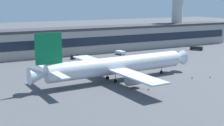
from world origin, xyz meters
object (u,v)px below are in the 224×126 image
object	(u,v)px
follow_me_car	(75,56)
traffic_cone_2	(149,89)
traffic_cone_0	(192,78)
airliner	(115,66)
belt_loader	(197,48)
stair_truck	(50,58)
traffic_cone_1	(210,77)
control_tower	(177,7)
pushback_tractor	(121,52)

from	to	relation	value
follow_me_car	traffic_cone_2	size ratio (longest dim) A/B	6.22
traffic_cone_0	traffic_cone_2	bearing A→B (deg)	-166.80
airliner	belt_loader	world-z (taller)	airliner
stair_truck	traffic_cone_1	world-z (taller)	stair_truck
traffic_cone_1	traffic_cone_2	bearing A→B (deg)	-173.87
belt_loader	control_tower	bearing A→B (deg)	76.93
follow_me_car	traffic_cone_0	bearing A→B (deg)	-67.77
stair_truck	follow_me_car	world-z (taller)	stair_truck
traffic_cone_2	airliner	bearing A→B (deg)	101.76
belt_loader	pushback_tractor	world-z (taller)	belt_loader
stair_truck	traffic_cone_0	bearing A→B (deg)	-54.58
stair_truck	traffic_cone_1	size ratio (longest dim) A/B	8.89
pushback_tractor	follow_me_car	world-z (taller)	follow_me_car
control_tower	belt_loader	distance (m)	31.70
belt_loader	pushback_tractor	xyz separation A→B (m)	(-41.81, 6.65, -0.10)
pushback_tractor	traffic_cone_0	size ratio (longest dim) A/B	7.22
traffic_cone_1	traffic_cone_2	distance (m)	27.09
pushback_tractor	traffic_cone_0	bearing A→B (deg)	-92.17
pushback_tractor	traffic_cone_0	distance (m)	52.33
traffic_cone_2	follow_me_car	bearing A→B (deg)	90.56
control_tower	traffic_cone_0	world-z (taller)	control_tower
stair_truck	traffic_cone_2	distance (m)	54.44
traffic_cone_0	stair_truck	bearing A→B (deg)	125.42
belt_loader	follow_me_car	size ratio (longest dim) A/B	1.37
airliner	follow_me_car	xyz separation A→B (m)	(2.47, 42.66, -3.84)
belt_loader	pushback_tractor	distance (m)	42.33
follow_me_car	traffic_cone_1	xyz separation A→B (m)	(27.49, -54.34, -0.74)
control_tower	traffic_cone_1	distance (m)	85.89
follow_me_car	traffic_cone_0	world-z (taller)	follow_me_car
stair_truck	follow_me_car	size ratio (longest dim) A/B	1.34
airliner	control_tower	world-z (taller)	control_tower
control_tower	stair_truck	xyz separation A→B (m)	(-83.31, -21.22, -19.76)
belt_loader	pushback_tractor	size ratio (longest dim) A/B	1.22
airliner	pushback_tractor	world-z (taller)	airliner
belt_loader	traffic_cone_1	xyz separation A→B (m)	(-37.69, -47.63, -0.80)
airliner	stair_truck	bearing A→B (deg)	104.94
traffic_cone_1	pushback_tractor	bearing A→B (deg)	94.33
pushback_tractor	follow_me_car	bearing A→B (deg)	179.87
follow_me_car	traffic_cone_0	distance (m)	56.55
follow_me_car	traffic_cone_2	distance (m)	57.24
control_tower	traffic_cone_2	distance (m)	104.14
belt_loader	traffic_cone_2	xyz separation A→B (m)	(-64.63, -50.52, -0.78)
airliner	traffic_cone_1	size ratio (longest dim) A/B	82.64
stair_truck	traffic_cone_2	size ratio (longest dim) A/B	8.33
belt_loader	follow_me_car	bearing A→B (deg)	174.13
traffic_cone_2	belt_loader	bearing A→B (deg)	38.02
control_tower	pushback_tractor	distance (m)	54.27
pushback_tractor	stair_truck	world-z (taller)	stair_truck
control_tower	stair_truck	distance (m)	88.21
traffic_cone_0	traffic_cone_2	distance (m)	21.40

